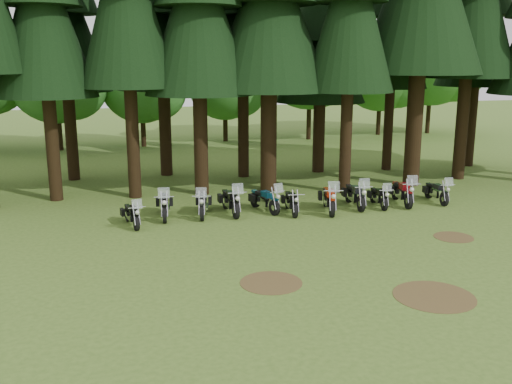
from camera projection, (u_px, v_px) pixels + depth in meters
ground at (342, 252)px, 18.88m from camera, size 120.00×120.00×0.00m
pine_back_4 at (322, 20)px, 30.46m from camera, size 4.94×4.94×13.78m
decid_2 at (60, 78)px, 38.65m from camera, size 6.72×6.53×8.40m
decid_3 at (145, 84)px, 40.44m from camera, size 6.12×5.95×7.65m
decid_4 at (229, 84)px, 43.10m from camera, size 5.93×5.76×7.41m
decid_5 at (316, 59)px, 43.70m from camera, size 8.45×8.21×10.56m
decid_6 at (385, 72)px, 46.73m from camera, size 7.06×6.86×8.82m
decid_7 at (438, 59)px, 47.42m from camera, size 8.44×8.20×10.55m
dirt_patch_0 at (271, 283)px, 16.27m from camera, size 1.80×1.80×0.01m
dirt_patch_1 at (454, 237)px, 20.42m from camera, size 1.40×1.40×0.01m
dirt_patch_2 at (434, 296)px, 15.34m from camera, size 2.20×2.20×0.01m
motorcycle_0 at (132, 215)px, 21.73m from camera, size 0.63×2.00×1.26m
motorcycle_1 at (164, 206)px, 22.85m from camera, size 0.54×2.37×1.49m
motorcycle_2 at (203, 204)px, 23.13m from camera, size 0.74×2.25×1.42m
motorcycle_3 at (231, 202)px, 23.42m from camera, size 0.48×2.40×1.51m
motorcycle_4 at (265, 200)px, 23.81m from camera, size 0.91×2.19×1.39m
motorcycle_5 at (291, 203)px, 23.55m from camera, size 0.39×2.10×0.85m
motorcycle_6 at (329, 200)px, 23.73m from camera, size 0.85×2.45×1.55m
motorcycle_7 at (355, 196)px, 24.48m from camera, size 0.54×2.38×1.49m
motorcycle_8 at (379, 197)px, 24.55m from camera, size 0.48×1.99×1.25m
motorcycle_9 at (402, 193)px, 24.96m from camera, size 0.67×2.44×1.53m
motorcycle_10 at (437, 192)px, 25.34m from camera, size 0.44×2.10×1.32m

